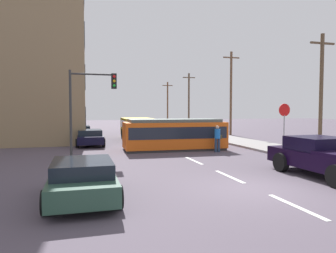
% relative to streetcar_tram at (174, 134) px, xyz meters
% --- Properties ---
extents(ground_plane, '(120.00, 120.00, 0.00)m').
position_rel_streetcar_tram_xyz_m(ground_plane, '(-0.32, -0.55, -1.05)').
color(ground_plane, '#504653').
extents(sidewalk_curb_right, '(3.20, 36.00, 0.14)m').
position_rel_streetcar_tram_xyz_m(sidewalk_curb_right, '(6.48, -4.55, -0.98)').
color(sidewalk_curb_right, gray).
rests_on(sidewalk_curb_right, ground).
extents(lane_stripe_0, '(0.16, 2.40, 0.01)m').
position_rel_streetcar_tram_xyz_m(lane_stripe_0, '(-0.32, -12.55, -1.05)').
color(lane_stripe_0, silver).
rests_on(lane_stripe_0, ground).
extents(lane_stripe_1, '(0.16, 2.40, 0.01)m').
position_rel_streetcar_tram_xyz_m(lane_stripe_1, '(-0.32, -8.55, -1.05)').
color(lane_stripe_1, silver).
rests_on(lane_stripe_1, ground).
extents(lane_stripe_2, '(0.16, 2.40, 0.01)m').
position_rel_streetcar_tram_xyz_m(lane_stripe_2, '(-0.32, -4.55, -1.05)').
color(lane_stripe_2, silver).
rests_on(lane_stripe_2, ground).
extents(lane_stripe_3, '(0.16, 2.40, 0.01)m').
position_rel_streetcar_tram_xyz_m(lane_stripe_3, '(-0.32, 6.00, -1.05)').
color(lane_stripe_3, silver).
rests_on(lane_stripe_3, ground).
extents(lane_stripe_4, '(0.16, 2.40, 0.01)m').
position_rel_streetcar_tram_xyz_m(lane_stripe_4, '(-0.32, 12.00, -1.05)').
color(lane_stripe_4, silver).
rests_on(lane_stripe_4, ground).
extents(streetcar_tram, '(6.71, 2.77, 2.04)m').
position_rel_streetcar_tram_xyz_m(streetcar_tram, '(0.00, 0.00, 0.00)').
color(streetcar_tram, '#DD5816').
rests_on(streetcar_tram, ground).
extents(city_bus, '(2.63, 5.67, 1.90)m').
position_rel_streetcar_tram_xyz_m(city_bus, '(-1.09, 7.21, 0.03)').
color(city_bus, gold).
rests_on(city_bus, ground).
extents(pedestrian_crossing, '(0.51, 0.36, 1.67)m').
position_rel_streetcar_tram_xyz_m(pedestrian_crossing, '(2.28, -1.81, -0.11)').
color(pedestrian_crossing, navy).
rests_on(pedestrian_crossing, ground).
extents(pickup_truck_parked, '(2.34, 5.03, 1.55)m').
position_rel_streetcar_tram_xyz_m(pickup_truck_parked, '(3.33, -9.65, -0.26)').
color(pickup_truck_parked, black).
rests_on(pickup_truck_parked, ground).
extents(parked_sedan_near, '(2.05, 4.03, 1.19)m').
position_rel_streetcar_tram_xyz_m(parked_sedan_near, '(-5.97, -10.25, -0.43)').
color(parked_sedan_near, '#2A4B3C').
rests_on(parked_sedan_near, ground).
extents(parked_sedan_mid, '(2.03, 4.10, 1.19)m').
position_rel_streetcar_tram_xyz_m(parked_sedan_mid, '(-5.31, 3.96, -0.43)').
color(parked_sedan_mid, black).
rests_on(parked_sedan_mid, ground).
extents(parked_sedan_far, '(2.00, 4.45, 1.19)m').
position_rel_streetcar_tram_xyz_m(parked_sedan_far, '(-5.95, 9.89, -0.43)').
color(parked_sedan_far, black).
rests_on(parked_sedan_far, ground).
extents(stop_sign, '(0.76, 0.07, 2.88)m').
position_rel_streetcar_tram_xyz_m(stop_sign, '(5.93, -3.43, 1.14)').
color(stop_sign, gray).
rests_on(stop_sign, sidewalk_curb_right).
extents(traffic_light_mast, '(2.53, 0.33, 4.79)m').
position_rel_streetcar_tram_xyz_m(traffic_light_mast, '(-5.47, -2.15, 2.29)').
color(traffic_light_mast, '#333333').
rests_on(traffic_light_mast, ground).
extents(utility_pole_near, '(1.80, 0.24, 7.49)m').
position_rel_streetcar_tram_xyz_m(utility_pole_near, '(8.95, -3.00, 2.87)').
color(utility_pole_near, brown).
rests_on(utility_pole_near, ground).
extents(utility_pole_mid, '(1.80, 0.24, 8.61)m').
position_rel_streetcar_tram_xyz_m(utility_pole_mid, '(9.15, 9.84, 3.44)').
color(utility_pole_mid, brown).
rests_on(utility_pole_mid, ground).
extents(utility_pole_far, '(1.80, 0.24, 7.73)m').
position_rel_streetcar_tram_xyz_m(utility_pole_far, '(8.82, 21.89, 2.99)').
color(utility_pole_far, brown).
rests_on(utility_pole_far, ground).
extents(utility_pole_distant, '(1.80, 0.24, 7.42)m').
position_rel_streetcar_tram_xyz_m(utility_pole_distant, '(8.79, 32.79, 2.83)').
color(utility_pole_distant, brown).
rests_on(utility_pole_distant, ground).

